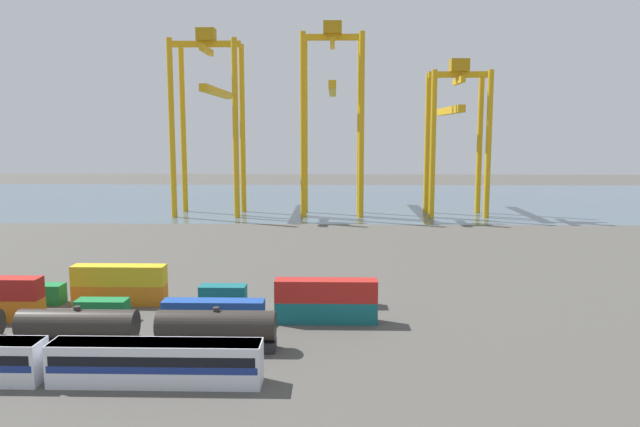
# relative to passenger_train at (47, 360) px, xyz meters

# --- Properties ---
(ground_plane) EXTENTS (420.00, 420.00, 0.00)m
(ground_plane) POSITION_rel_passenger_train_xyz_m (6.92, 59.20, -2.14)
(ground_plane) COLOR #4C4944
(harbour_water) EXTENTS (400.00, 110.00, 0.01)m
(harbour_water) POSITION_rel_passenger_train_xyz_m (6.92, 149.53, -2.14)
(harbour_water) COLOR #475B6B
(harbour_water) RESTS_ON ground_plane
(passenger_train) EXTENTS (38.83, 3.14, 3.90)m
(passenger_train) POSITION_rel_passenger_train_xyz_m (0.00, 0.00, 0.00)
(passenger_train) COLOR silver
(passenger_train) RESTS_ON ground_plane
(freight_tank_row) EXTENTS (41.21, 3.09, 4.55)m
(freight_tank_row) POSITION_rel_passenger_train_xyz_m (-0.81, 8.64, 0.04)
(freight_tank_row) COLOR #232326
(freight_tank_row) RESTS_ON ground_plane
(shipping_container_3) EXTENTS (6.04, 2.44, 2.60)m
(shipping_container_3) POSITION_rel_passenger_train_xyz_m (-1.95, 18.11, -0.84)
(shipping_container_3) COLOR #197538
(shipping_container_3) RESTS_ON ground_plane
(shipping_container_4) EXTENTS (12.10, 2.44, 2.60)m
(shipping_container_4) POSITION_rel_passenger_train_xyz_m (11.47, 18.11, -0.84)
(shipping_container_4) COLOR #1C4299
(shipping_container_4) RESTS_ON ground_plane
(shipping_container_5) EXTENTS (12.10, 2.44, 2.60)m
(shipping_container_5) POSITION_rel_passenger_train_xyz_m (24.89, 18.11, -0.84)
(shipping_container_5) COLOR #146066
(shipping_container_5) RESTS_ON ground_plane
(shipping_container_6) EXTENTS (12.10, 2.44, 2.60)m
(shipping_container_6) POSITION_rel_passenger_train_xyz_m (24.89, 18.11, 1.76)
(shipping_container_6) COLOR #AD211C
(shipping_container_6) RESTS_ON shipping_container_5
(shipping_container_9) EXTENTS (12.10, 2.44, 2.60)m
(shipping_container_9) POSITION_rel_passenger_train_xyz_m (-15.87, 25.10, -0.84)
(shipping_container_9) COLOR #197538
(shipping_container_9) RESTS_ON ground_plane
(shipping_container_10) EXTENTS (12.10, 2.44, 2.60)m
(shipping_container_10) POSITION_rel_passenger_train_xyz_m (-2.28, 25.10, -0.84)
(shipping_container_10) COLOR orange
(shipping_container_10) RESTS_ON ground_plane
(shipping_container_11) EXTENTS (12.10, 2.44, 2.60)m
(shipping_container_11) POSITION_rel_passenger_train_xyz_m (-2.28, 25.10, 1.76)
(shipping_container_11) COLOR gold
(shipping_container_11) RESTS_ON shipping_container_10
(shipping_container_12) EXTENTS (6.04, 2.44, 2.60)m
(shipping_container_12) POSITION_rel_passenger_train_xyz_m (11.30, 25.10, -0.84)
(shipping_container_12) COLOR #146066
(shipping_container_12) RESTS_ON ground_plane
(shipping_container_13) EXTENTS (12.10, 2.44, 2.60)m
(shipping_container_13) POSITION_rel_passenger_train_xyz_m (24.89, 25.10, -0.84)
(shipping_container_13) COLOR silver
(shipping_container_13) RESTS_ON ground_plane
(gantry_crane_west) EXTENTS (18.21, 39.79, 49.35)m
(gantry_crane_west) POSITION_rel_passenger_train_xyz_m (-8.15, 114.99, 27.41)
(gantry_crane_west) COLOR gold
(gantry_crane_west) RESTS_ON ground_plane
(gantry_crane_central) EXTENTS (16.72, 40.47, 50.97)m
(gantry_crane_central) POSITION_rel_passenger_train_xyz_m (25.15, 115.18, 28.09)
(gantry_crane_central) COLOR gold
(gantry_crane_central) RESTS_ON ground_plane
(gantry_crane_east) EXTENTS (15.94, 33.75, 41.31)m
(gantry_crane_east) POSITION_rel_passenger_train_xyz_m (58.46, 114.53, 22.72)
(gantry_crane_east) COLOR gold
(gantry_crane_east) RESTS_ON ground_plane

